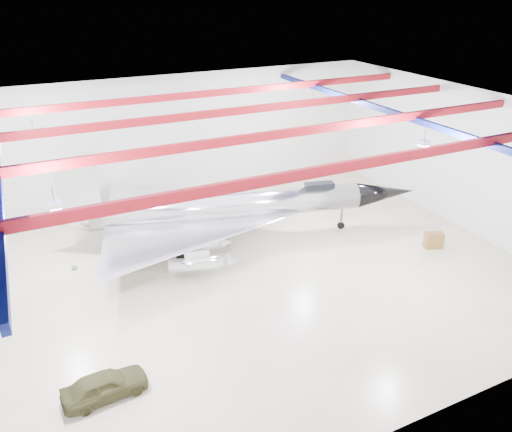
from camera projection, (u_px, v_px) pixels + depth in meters
floor at (227, 277)px, 33.68m from camera, size 40.00×40.00×0.00m
wall_back at (159, 140)px, 43.53m from camera, size 40.00×0.00×40.00m
wall_right at (460, 158)px, 39.19m from camera, size 0.00×30.00×30.00m
ceiling at (222, 116)px, 28.97m from camera, size 40.00×40.00×0.00m
ceiling_structure at (222, 127)px, 29.26m from camera, size 39.50×29.50×1.08m
jet_aircraft at (229, 210)px, 37.47m from camera, size 27.71×19.45×7.67m
jeep at (105, 385)px, 23.72m from camera, size 4.15×1.93×1.38m
desk at (434, 240)px, 37.11m from camera, size 1.48×1.05×1.22m
crate_ply at (163, 250)px, 36.60m from camera, size 0.51×0.42×0.35m
toolbox_red at (144, 244)px, 37.63m from camera, size 0.47×0.43×0.27m
engine_drum at (197, 266)px, 34.52m from camera, size 0.59×0.59×0.47m
parts_bin at (202, 232)px, 39.08m from camera, size 0.67×0.55×0.45m
crate_small at (74, 268)px, 34.46m from camera, size 0.37×0.30×0.25m
oil_barrel at (225, 242)px, 37.62m from camera, size 0.75×0.67×0.43m
spares_box at (208, 222)px, 40.98m from camera, size 0.42×0.42×0.35m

